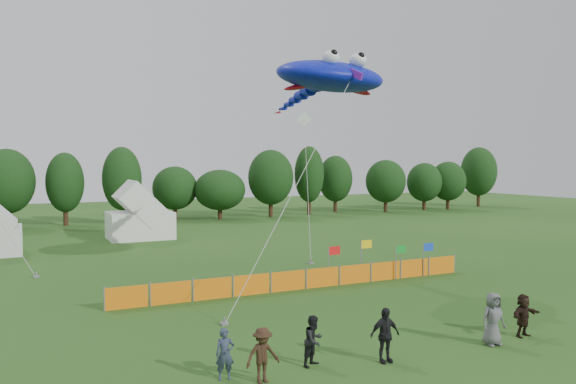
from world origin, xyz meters
name	(u,v)px	position (x,y,z in m)	size (l,w,h in m)	color
ground	(362,347)	(0.00, 0.00, 0.00)	(160.00, 160.00, 0.00)	#234C16
treeline	(145,184)	(1.61, 44.93, 4.18)	(104.57, 8.78, 8.36)	#382314
tent_right	(140,216)	(-1.50, 31.96, 1.89)	(5.32, 4.25, 3.75)	white
barrier_fence	(305,279)	(2.41, 8.92, 0.50)	(19.90, 0.06, 1.00)	orange
flag_row	(380,255)	(7.11, 9.04, 1.37)	(6.73, 0.57, 2.25)	gray
spectator_a	(225,354)	(-5.36, -0.74, 0.78)	(0.57, 0.37, 1.55)	#2E364C
spectator_b	(314,341)	(-2.40, -0.87, 0.81)	(0.79, 0.62, 1.62)	black
spectator_c	(263,355)	(-4.44, -1.45, 0.83)	(1.07, 0.61, 1.65)	#312013
spectator_d	(385,335)	(-0.17, -1.61, 0.90)	(1.06, 0.44, 1.80)	black
spectator_e	(493,319)	(4.32, -1.87, 0.94)	(0.92, 0.60, 1.89)	#57575D
spectator_f	(523,315)	(6.08, -1.66, 0.80)	(1.49, 0.47, 1.61)	black
stingray_kite	(327,78)	(4.64, 10.65, 11.13)	(12.00, 14.41, 12.34)	#0E1CD2
small_kite_white	(306,157)	(8.66, 20.79, 6.92)	(4.55, 8.64, 10.53)	white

